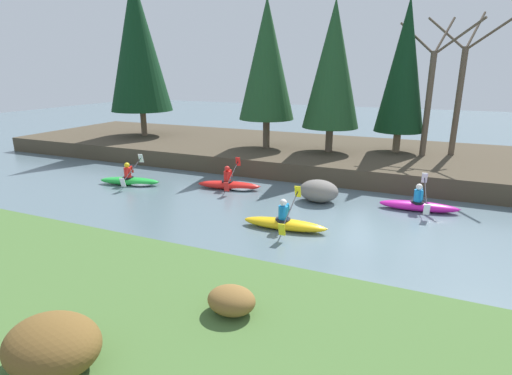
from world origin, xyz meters
name	(u,v)px	position (x,y,z in m)	size (l,w,h in m)	color
ground_plane	(357,233)	(0.00, 0.00, 0.00)	(90.00, 90.00, 0.00)	slate
riverbank_far	(389,160)	(0.00, 9.22, 0.42)	(44.00, 9.03, 0.85)	#473D2D
conifer_tree_far_left	(137,44)	(-15.03, 8.72, 6.38)	(3.77, 3.77, 9.52)	brown
conifer_tree_left	(267,60)	(-6.28, 7.92, 5.37)	(2.88, 2.88, 7.55)	brown
conifer_tree_mid_left	(333,65)	(-2.92, 8.14, 5.11)	(2.80, 2.80, 7.29)	brown
conifer_tree_centre	(404,66)	(0.25, 9.53, 5.04)	(2.40, 2.40, 7.38)	#7A664C
bare_tree_upstream	(430,92)	(1.55, 9.14, 3.90)	(3.58, 3.53, 6.49)	brown
bare_tree_mid_upstream	(461,89)	(2.85, 9.91, 4.03)	(3.72, 3.67, 6.76)	brown
shrub_clump_nearest	(53,345)	(-2.95, -8.53, 1.08)	(1.47, 1.22, 0.79)	brown
shrub_clump_second	(231,300)	(-1.22, -6.25, 0.92)	(0.89, 0.74, 0.48)	brown
kayaker_lead	(419,205)	(1.68, 2.96, 0.22)	(2.79, 2.07, 1.20)	#C61999
kayaker_middle	(285,223)	(-2.17, -0.61, 0.22)	(2.79, 2.07, 1.20)	yellow
kayaker_trailing	(231,185)	(-5.76, 2.69, 0.20)	(2.79, 2.06, 1.20)	red
kayaker_far_back	(132,181)	(-10.08, 1.53, 0.20)	(2.78, 2.04, 1.20)	green
boulder_midstream	(319,191)	(-1.93, 2.55, 0.43)	(1.51, 1.18, 0.85)	slate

